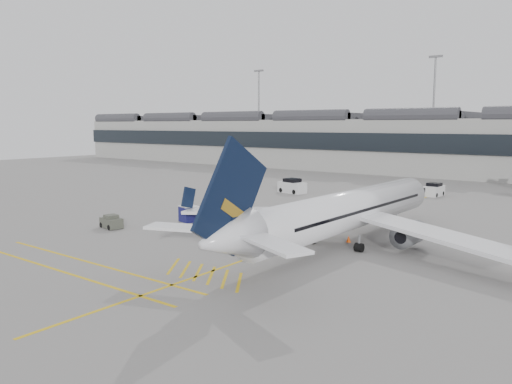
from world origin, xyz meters
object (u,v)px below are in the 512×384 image
Objects in this scene: belt_loader at (278,226)px; airliner_main at (345,212)px; ramp_agent_b at (256,218)px; baggage_cart_a at (292,221)px; pushback_tug at (111,222)px; ramp_agent_a at (272,223)px.

airliner_main is at bearing -0.57° from belt_loader.
belt_loader is 2.80m from ramp_agent_b.
baggage_cart_a is 0.98× the size of ramp_agent_b.
pushback_tug is (-11.17, -8.49, -0.37)m from ramp_agent_b.
airliner_main reaches higher than belt_loader.
belt_loader reaches higher than pushback_tug.
ramp_agent_b is (-2.61, 0.98, -0.03)m from ramp_agent_a.
baggage_cart_a is at bearing 167.16° from airliner_main.
belt_loader is at bearing 41.35° from pushback_tug.
pushback_tug is at bearing 13.98° from ramp_agent_b.
ramp_agent_a is at bearing -127.58° from baggage_cart_a.
ramp_agent_b reaches higher than baggage_cart_a.
baggage_cart_a is (-6.23, 1.61, -1.80)m from airliner_main.
ramp_agent_b is at bearing 48.12° from pushback_tug.
ramp_agent_a is at bearing 136.18° from ramp_agent_b.
airliner_main reaches higher than baggage_cart_a.
baggage_cart_a is at bearing 43.29° from pushback_tug.
pushback_tug is (-13.93, -8.19, 0.02)m from belt_loader.
airliner_main is 7.41m from belt_loader.
airliner_main is at bearing 31.19° from pushback_tug.
ramp_agent_b is at bearing -175.86° from baggage_cart_a.
belt_loader reaches higher than ramp_agent_b.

